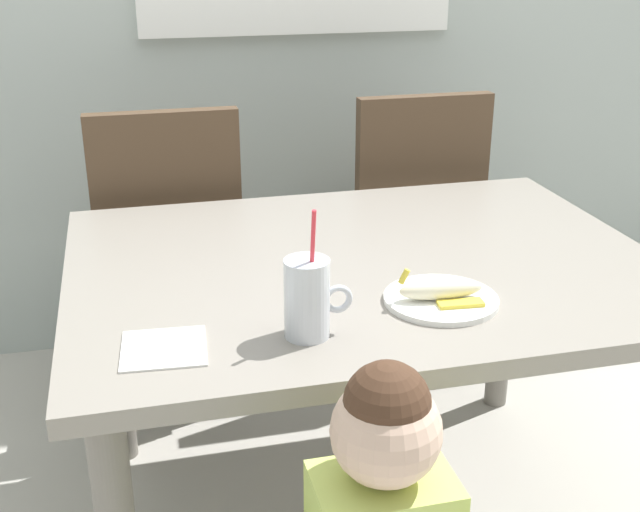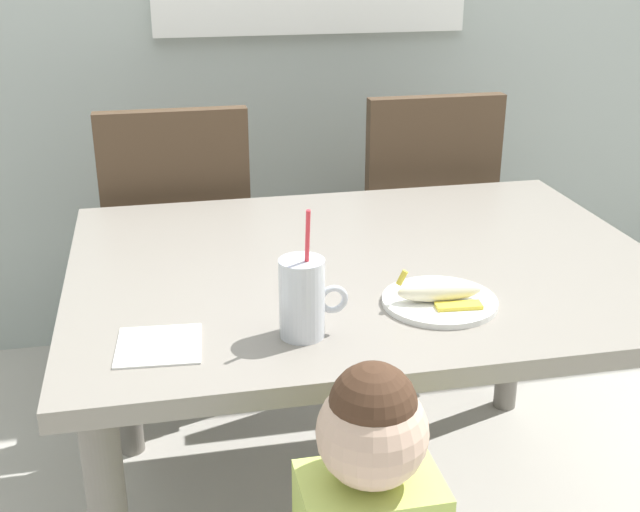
% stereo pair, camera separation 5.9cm
% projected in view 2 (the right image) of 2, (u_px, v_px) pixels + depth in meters
% --- Properties ---
extents(dining_table, '(1.32, 1.00, 0.72)m').
position_uv_depth(dining_table, '(366.00, 297.00, 1.87)').
color(dining_table, gray).
rests_on(dining_table, ground).
extents(dining_chair_left, '(0.44, 0.44, 0.96)m').
position_uv_depth(dining_chair_left, '(178.00, 238.00, 2.47)').
color(dining_chair_left, '#4C3826').
rests_on(dining_chair_left, ground).
extents(dining_chair_right, '(0.44, 0.45, 0.96)m').
position_uv_depth(dining_chair_right, '(419.00, 217.00, 2.65)').
color(dining_chair_right, '#4C3826').
rests_on(dining_chair_right, ground).
extents(milk_cup, '(0.13, 0.08, 0.25)m').
position_uv_depth(milk_cup, '(303.00, 302.00, 1.47)').
color(milk_cup, silver).
rests_on(milk_cup, dining_table).
extents(snack_plate, '(0.23, 0.23, 0.01)m').
position_uv_depth(snack_plate, '(440.00, 301.00, 1.61)').
color(snack_plate, white).
rests_on(snack_plate, dining_table).
extents(peeled_banana, '(0.17, 0.11, 0.07)m').
position_uv_depth(peeled_banana, '(440.00, 292.00, 1.60)').
color(peeled_banana, '#F4EAC6').
rests_on(peeled_banana, snack_plate).
extents(paper_napkin, '(0.16, 0.16, 0.00)m').
position_uv_depth(paper_napkin, '(159.00, 345.00, 1.45)').
color(paper_napkin, white).
rests_on(paper_napkin, dining_table).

